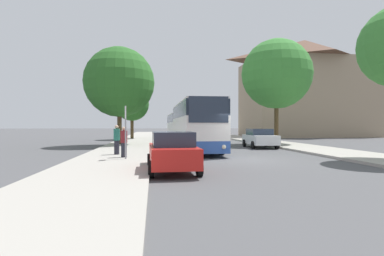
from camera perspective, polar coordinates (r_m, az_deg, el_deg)
name	(u,v)px	position (r m, az deg, el deg)	size (l,w,h in m)	color
ground_plane	(246,160)	(16.19, 10.22, -6.08)	(300.00, 300.00, 0.00)	#4C4C4F
sidewalk_left	(110,161)	(15.59, -15.28, -6.07)	(4.00, 120.00, 0.15)	#A39E93
sidewalk_right	(367,157)	(19.46, 30.35, -4.80)	(4.00, 120.00, 0.15)	#A39E93
building_right_background	(305,88)	(52.39, 20.66, 7.09)	(18.77, 11.82, 15.68)	gray
bus_front	(195,125)	(22.00, 0.53, 0.52)	(2.78, 11.44, 3.47)	#2D519E
bus_middle	(179,126)	(37.87, -2.45, 0.37)	(2.79, 12.01, 3.24)	#238942
parked_car_left_curb	(172,151)	(11.97, -3.77, -4.46)	(2.04, 4.12, 1.61)	red
parked_car_right_near	(260,138)	(25.25, 12.78, -1.85)	(2.25, 4.29, 1.56)	silver
bus_stop_sign	(126,126)	(15.54, -12.53, 0.37)	(0.08, 0.45, 2.70)	gray
pedestrian_waiting_near	(117,140)	(18.05, -14.15, -2.15)	(0.36, 0.36, 1.73)	#23232D
pedestrian_waiting_far	(124,142)	(16.40, -12.84, -2.60)	(0.36, 0.36, 1.63)	#23232D
tree_left_near	(132,104)	(39.01, -11.36, 4.48)	(4.30, 4.30, 6.55)	#513D23
tree_left_far	(119,82)	(27.90, -13.66, 8.47)	(6.26, 6.26, 8.70)	#513D23
tree_right_near	(276,74)	(29.85, 15.80, 9.85)	(6.57, 6.57, 9.84)	#513D23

